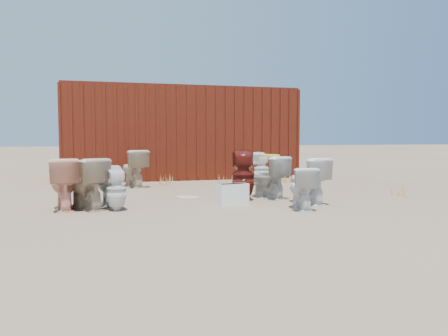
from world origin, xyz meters
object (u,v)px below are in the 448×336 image
object	(u,v)px
shipping_container	(180,133)
toilet_back_beige_right	(134,168)
toilet_back_yellowlid	(268,177)
toilet_front_e	(308,181)
toilet_front_pink	(64,184)
toilet_front_a	(108,185)
toilet_back_beige_left	(86,184)
loose_tank	(233,195)
toilet_front_c	(302,188)
toilet_back_e	(261,169)
toilet_back_a	(116,189)
toilet_front_maroon	(243,175)

from	to	relation	value
shipping_container	toilet_back_beige_right	world-z (taller)	shipping_container
toilet_back_beige_right	toilet_back_yellowlid	distance (m)	3.32
toilet_back_beige_right	toilet_front_e	bearing A→B (deg)	112.63
shipping_container	toilet_back_beige_right	distance (m)	2.76
toilet_front_pink	toilet_back_beige_right	world-z (taller)	toilet_back_beige_right
toilet_front_a	toilet_back_beige_right	xyz separation A→B (m)	(0.57, 2.52, 0.08)
shipping_container	toilet_back_beige_left	xyz separation A→B (m)	(-2.29, -5.11, -0.81)
shipping_container	loose_tank	xyz separation A→B (m)	(-0.06, -5.33, -1.02)
toilet_front_a	toilet_front_c	xyz separation A→B (m)	(2.82, -1.21, -0.00)
toilet_back_beige_left	toilet_back_e	distance (m)	4.44
shipping_container	toilet_back_yellowlid	size ratio (longest dim) A/B	7.92
toilet_back_beige_right	toilet_back_e	size ratio (longest dim) A/B	1.08
toilet_back_beige_left	toilet_back_beige_right	xyz separation A→B (m)	(0.89, 2.88, 0.02)
toilet_back_a	toilet_back_beige_right	size ratio (longest dim) A/B	0.79
toilet_back_e	loose_tank	distance (m)	3.04
shipping_container	toilet_front_c	world-z (taller)	shipping_container
toilet_front_c	toilet_back_beige_left	world-z (taller)	toilet_back_beige_left
toilet_front_pink	toilet_back_e	world-z (taller)	toilet_front_pink
toilet_front_maroon	toilet_front_e	distance (m)	1.10
loose_tank	toilet_back_a	bearing A→B (deg)	169.00
toilet_back_yellowlid	toilet_back_e	size ratio (longest dim) A/B	1.01
toilet_back_e	loose_tank	size ratio (longest dim) A/B	1.51
toilet_back_a	toilet_back_yellowlid	distance (m)	2.72
shipping_container	toilet_back_yellowlid	distance (m)	4.86
toilet_front_maroon	toilet_back_beige_left	world-z (taller)	toilet_front_maroon
toilet_front_pink	toilet_back_yellowlid	distance (m)	3.42
toilet_front_c	toilet_front_maroon	size ratio (longest dim) A/B	0.74
shipping_container	toilet_front_maroon	distance (m)	4.91
toilet_back_a	toilet_back_beige_left	xyz separation A→B (m)	(-0.44, 0.25, 0.07)
toilet_front_a	toilet_front_maroon	distance (m)	2.26
toilet_front_e	toilet_back_a	distance (m)	3.04
toilet_front_c	toilet_front_maroon	bearing A→B (deg)	-55.19
toilet_back_beige_left	loose_tank	size ratio (longest dim) A/B	1.56
toilet_front_maroon	toilet_back_yellowlid	distance (m)	0.52
toilet_front_pink	toilet_front_e	bearing A→B (deg)	166.78
toilet_back_a	toilet_back_e	size ratio (longest dim) A/B	0.85
toilet_front_e	toilet_back_beige_left	distance (m)	3.49
toilet_back_beige_left	toilet_back_e	size ratio (longest dim) A/B	1.04
shipping_container	toilet_back_e	world-z (taller)	shipping_container
toilet_front_pink	toilet_back_a	distance (m)	0.82
toilet_front_c	toilet_front_e	distance (m)	0.59
shipping_container	toilet_back_a	world-z (taller)	shipping_container
toilet_front_a	toilet_front_maroon	world-z (taller)	toilet_front_maroon
toilet_front_pink	toilet_front_e	distance (m)	3.82
toilet_front_a	loose_tank	distance (m)	2.01
toilet_front_maroon	toilet_back_beige_right	bearing A→B (deg)	-41.81
toilet_back_beige_right	toilet_back_yellowlid	bearing A→B (deg)	115.52
toilet_front_a	toilet_front_maroon	bearing A→B (deg)	174.49
toilet_front_e	toilet_back_beige_left	world-z (taller)	toilet_back_beige_left
toilet_front_a	toilet_front_e	size ratio (longest dim) A/B	0.86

